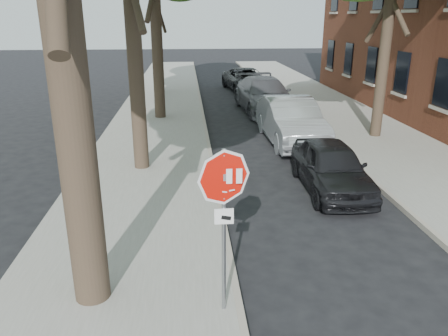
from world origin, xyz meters
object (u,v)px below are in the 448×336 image
at_px(car_a, 331,167).
at_px(car_d, 247,80).
at_px(car_b, 291,121).
at_px(car_c, 264,95).
at_px(stop_sign, 224,201).

height_order(car_a, car_d, car_d).
bearing_deg(car_d, car_a, -97.57).
bearing_deg(car_b, car_c, 88.54).
xyz_separation_m(car_c, car_d, (0.00, 6.39, -0.13)).
distance_m(car_a, car_c, 10.33).
xyz_separation_m(car_a, car_b, (0.00, 4.72, 0.16)).
distance_m(car_a, car_b, 4.73).
height_order(stop_sign, car_a, stop_sign).
distance_m(stop_sign, car_a, 6.13).
xyz_separation_m(stop_sign, car_a, (3.30, 5.00, -1.29)).
bearing_deg(stop_sign, car_d, 81.36).
bearing_deg(stop_sign, car_c, 77.85).
bearing_deg(car_a, car_b, 90.95).
height_order(car_c, car_d, car_c).
xyz_separation_m(car_b, car_d, (0.00, 11.99, -0.13)).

